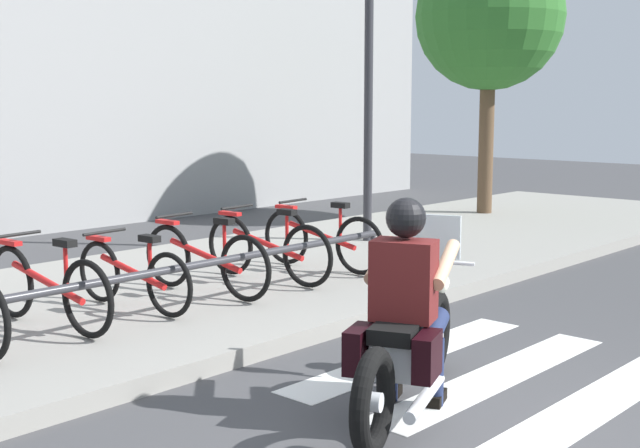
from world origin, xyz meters
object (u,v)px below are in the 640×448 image
(bicycle_2, at_px, (132,275))
(street_lamp, at_px, (369,55))
(bicycle_1, at_px, (47,287))
(motorcycle, at_px, (410,342))
(bicycle_3, at_px, (205,259))
(bicycle_5, at_px, (321,239))
(rider, at_px, (407,290))
(tree_near_rack, at_px, (490,17))
(bicycle_4, at_px, (267,248))
(bike_rack, at_px, (208,266))

(bicycle_2, bearing_deg, street_lamp, 11.71)
(bicycle_1, xyz_separation_m, bicycle_2, (0.86, 0.00, -0.03))
(street_lamp, bearing_deg, motorcycle, -138.07)
(motorcycle, bearing_deg, bicycle_3, 74.77)
(bicycle_5, bearing_deg, bicycle_3, 180.00)
(motorcycle, bearing_deg, bicycle_1, 105.24)
(rider, distance_m, bicycle_5, 4.14)
(bicycle_3, relative_size, bicycle_5, 1.01)
(motorcycle, bearing_deg, street_lamp, 41.93)
(motorcycle, xyz_separation_m, bicycle_3, (0.86, 3.14, 0.05))
(rider, height_order, tree_near_rack, tree_near_rack)
(rider, bearing_deg, bicycle_4, 60.60)
(bicycle_1, relative_size, bicycle_3, 1.00)
(bicycle_4, bearing_deg, bicycle_3, 179.99)
(motorcycle, distance_m, street_lamp, 6.51)
(rider, bearing_deg, bicycle_2, 88.68)
(street_lamp, bearing_deg, rider, -138.35)
(rider, bearing_deg, bike_rack, 79.14)
(bicycle_1, bearing_deg, bicycle_2, 0.06)
(bike_rack, relative_size, tree_near_rack, 1.02)
(bicycle_4, xyz_separation_m, bike_rack, (-1.28, -0.55, 0.06))
(rider, relative_size, street_lamp, 0.32)
(bicycle_5, distance_m, bike_rack, 2.21)
(rider, xyz_separation_m, bicycle_4, (1.78, 3.17, -0.32))
(bicycle_3, bearing_deg, bicycle_1, 180.00)
(bicycle_3, bearing_deg, street_lamp, 14.34)
(motorcycle, relative_size, rider, 1.48)
(rider, xyz_separation_m, street_lamp, (4.62, 4.11, 1.86))
(motorcycle, bearing_deg, tree_near_rack, 28.51)
(bicycle_4, relative_size, street_lamp, 0.39)
(bicycle_3, distance_m, tree_near_rack, 8.09)
(bicycle_3, height_order, bicycle_4, bicycle_4)
(street_lamp, bearing_deg, bicycle_1, -170.09)
(bicycle_2, height_order, bicycle_5, bicycle_5)
(tree_near_rack, bearing_deg, bicycle_3, -169.71)
(bicycle_5, height_order, street_lamp, street_lamp)
(rider, bearing_deg, bicycle_1, 103.88)
(motorcycle, relative_size, street_lamp, 0.48)
(bicycle_4, bearing_deg, bicycle_2, 179.96)
(tree_near_rack, bearing_deg, bicycle_2, -170.76)
(bicycle_2, height_order, bike_rack, bicycle_2)
(bicycle_3, relative_size, bike_rack, 0.35)
(motorcycle, distance_m, bicycle_3, 3.26)
(bicycle_1, distance_m, bicycle_4, 2.57)
(motorcycle, xyz_separation_m, bicycle_4, (1.71, 3.14, 0.05))
(bicycle_5, bearing_deg, bike_rack, -165.48)
(bicycle_5, bearing_deg, bicycle_4, 180.00)
(bicycle_5, xyz_separation_m, bike_rack, (-2.14, -0.55, 0.06))
(bicycle_1, bearing_deg, motorcycle, -74.76)
(bicycle_2, relative_size, bicycle_5, 0.92)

